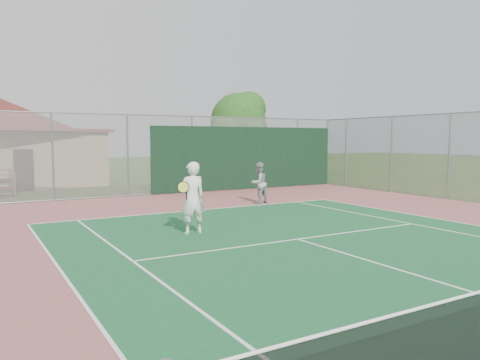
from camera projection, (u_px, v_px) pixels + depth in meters
name	position (u px, v px, depth m)	size (l,w,h in m)	color
back_fence	(195.00, 156.00, 21.44)	(20.08, 0.11, 3.53)	gray
side_fence_right	(391.00, 155.00, 21.53)	(0.08, 9.00, 3.50)	gray
tree	(240.00, 123.00, 26.41)	(3.69, 3.50, 5.15)	#372314
player_white_front	(192.00, 198.00, 12.01)	(0.90, 0.67, 1.86)	white
player_grey_back	(259.00, 183.00, 17.74)	(0.87, 0.75, 1.56)	#96989A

